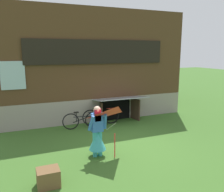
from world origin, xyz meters
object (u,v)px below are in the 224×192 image
Objects in this scene: bicycle_black at (82,120)px; wooden_crate at (48,178)px; person at (97,136)px; kite at (118,121)px; bicycle_red at (101,116)px.

bicycle_black reaches higher than wooden_crate.
person reaches higher than wooden_crate.
person is at bearing 34.27° from wooden_crate.
kite is 0.91× the size of bicycle_red.
bicycle_black is (-0.20, 3.29, -0.88)m from kite.
person is 1.06× the size of kite.
wooden_crate is (-1.61, -1.09, -0.45)m from person.
kite is 3.41m from bicycle_black.
person is 0.98× the size of bicycle_black.
person is 2.98× the size of wooden_crate.
wooden_crate is at bearing -136.19° from person.
bicycle_black is 4.20m from wooden_crate.
bicycle_black is (-0.92, -0.25, -0.01)m from bicycle_red.
kite is at bearing -94.87° from bicycle_red.
bicycle_black is (0.22, 2.69, -0.30)m from person.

